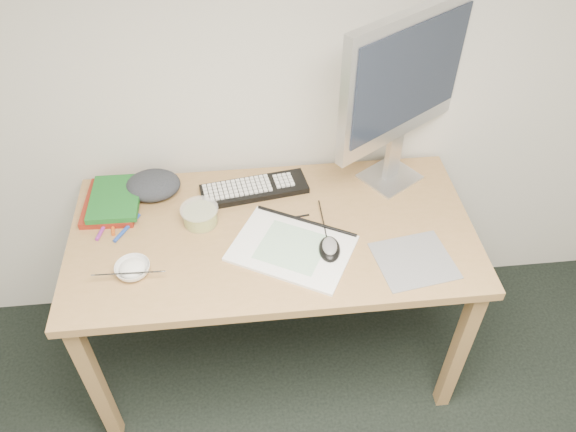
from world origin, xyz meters
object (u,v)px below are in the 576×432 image
object	(u,v)px
desk	(273,247)
monitor	(405,82)
sketchpad	(292,248)
keyboard	(254,189)
rice_bowl	(133,269)

from	to	relation	value
desk	monitor	bearing A→B (deg)	26.95
sketchpad	keyboard	distance (m)	0.33
keyboard	monitor	bearing A→B (deg)	-5.98
desk	monitor	world-z (taller)	monitor
sketchpad	rice_bowl	distance (m)	0.52
monitor	sketchpad	bearing A→B (deg)	-174.41
desk	rice_bowl	distance (m)	0.49
sketchpad	monitor	xyz separation A→B (m)	(0.41, 0.33, 0.41)
monitor	rice_bowl	world-z (taller)	monitor
desk	sketchpad	world-z (taller)	sketchpad
desk	monitor	distance (m)	0.72
monitor	rice_bowl	size ratio (longest dim) A/B	5.89
monitor	keyboard	bearing A→B (deg)	149.47
keyboard	desk	bearing A→B (deg)	-85.49
sketchpad	keyboard	world-z (taller)	keyboard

